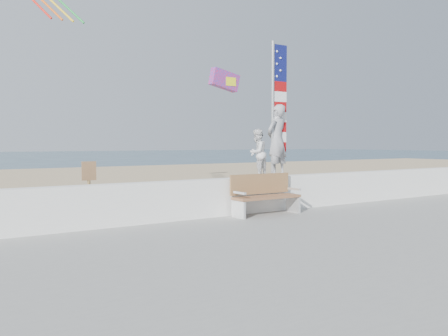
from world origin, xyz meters
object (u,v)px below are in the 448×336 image
Objects in this scene: adult at (277,140)px; flag at (277,103)px; bench at (264,194)px; child at (257,153)px.

adult is 0.98m from flag.
adult reaches higher than bench.
adult reaches higher than child.
flag is at bearing 157.93° from child.
bench is at bearing -148.62° from flag.
bench is 0.51× the size of flag.
child is at bearing 179.97° from flag.
flag is (0.62, -0.00, 1.30)m from child.
child is 1.44m from flag.
adult is 1.60m from bench.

